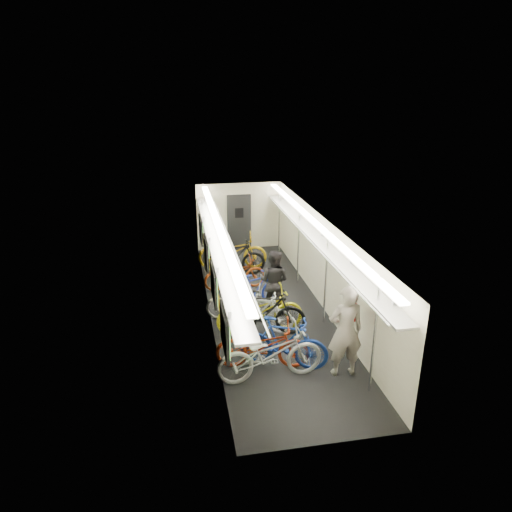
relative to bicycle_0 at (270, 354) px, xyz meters
name	(u,v)px	position (x,y,z in m)	size (l,w,h in m)	color
train_car_shell	(248,242)	(0.19, 3.77, 1.09)	(10.00, 10.00, 10.00)	black
bicycle_0	(270,354)	(0.00, 0.00, 0.00)	(0.75, 2.15, 1.13)	#A9AAAE
bicycle_1	(283,343)	(0.36, 0.37, 0.00)	(0.53, 1.89, 1.13)	navy
bicycle_2	(263,345)	(-0.07, 0.43, -0.05)	(0.68, 1.95, 1.02)	#992B10
bicycle_3	(266,312)	(0.28, 1.77, 0.00)	(0.53, 1.89, 1.14)	black
bicycle_4	(260,311)	(0.16, 1.90, -0.02)	(0.73, 2.09, 1.10)	gold
bicycle_5	(258,312)	(0.12, 1.92, -0.05)	(0.48, 1.70, 1.02)	#B8B8BA
bicycle_6	(240,303)	(-0.22, 2.56, -0.10)	(0.61, 1.75, 0.92)	#A4A2A7
bicycle_7	(256,290)	(0.31, 3.27, -0.09)	(0.45, 1.59, 0.96)	#1C2DA9
bicycle_8	(235,273)	(-0.09, 4.49, -0.09)	(0.63, 1.82, 0.96)	maroon
bicycle_9	(235,258)	(0.04, 5.49, 0.01)	(0.54, 1.91, 1.15)	black
bicycle_10	(233,251)	(0.06, 6.13, 0.01)	(0.77, 2.20, 1.16)	gold
passenger_near	(345,331)	(1.50, -0.10, 0.42)	(0.72, 0.47, 1.96)	gray
passenger_mid	(274,281)	(0.70, 2.90, 0.28)	(0.82, 0.64, 1.69)	black
backpack	(350,313)	(1.64, 0.09, 0.72)	(0.26, 0.14, 0.38)	#AF1411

